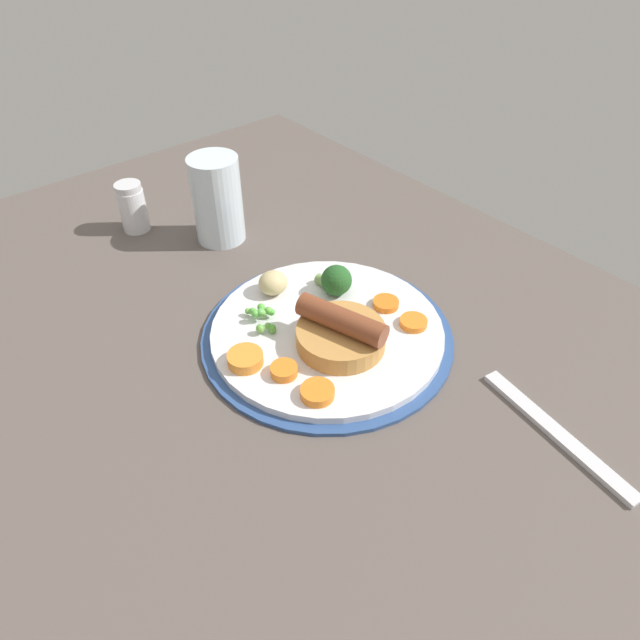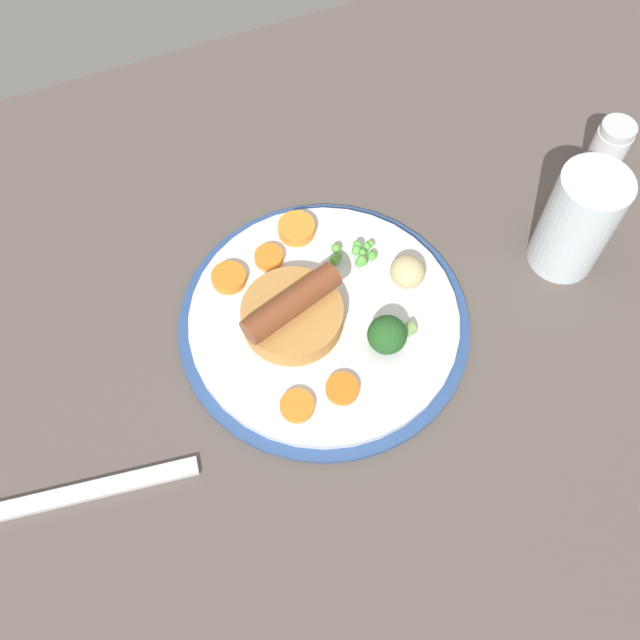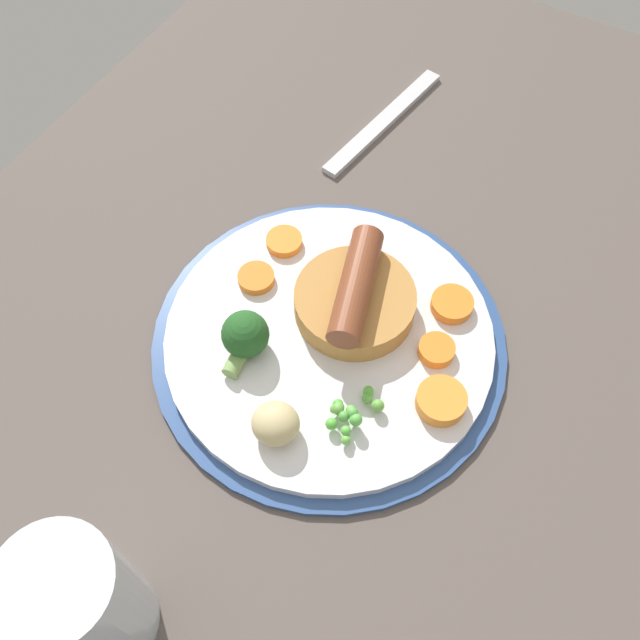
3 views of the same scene
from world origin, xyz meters
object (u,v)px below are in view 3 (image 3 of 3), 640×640
(carrot_slice_0, at_px, (436,350))
(carrot_slice_3, at_px, (256,278))
(carrot_slice_5, at_px, (441,401))
(pea_pile, at_px, (351,411))
(broccoli_floret_near, at_px, (245,336))
(carrot_slice_1, at_px, (284,241))
(drinking_glass, at_px, (82,604))
(potato_chunk_0, at_px, (276,423))
(carrot_slice_2, at_px, (452,304))
(sausage_pudding, at_px, (355,298))
(dinner_plate, at_px, (329,339))
(fork, at_px, (384,121))

(carrot_slice_0, bearing_deg, carrot_slice_3, 94.01)
(carrot_slice_5, bearing_deg, carrot_slice_3, 81.40)
(pea_pile, relative_size, broccoli_floret_near, 1.02)
(carrot_slice_1, xyz_separation_m, drinking_glass, (-0.32, -0.06, 0.04))
(broccoli_floret_near, bearing_deg, drinking_glass, -179.75)
(potato_chunk_0, relative_size, carrot_slice_2, 1.03)
(sausage_pudding, height_order, pea_pile, sausage_pudding)
(dinner_plate, distance_m, carrot_slice_2, 0.10)
(carrot_slice_0, xyz_separation_m, carrot_slice_1, (0.03, 0.16, -0.00))
(dinner_plate, distance_m, drinking_glass, 0.27)
(broccoli_floret_near, bearing_deg, fork, -1.98)
(broccoli_floret_near, xyz_separation_m, fork, (0.29, 0.03, -0.03))
(pea_pile, relative_size, potato_chunk_0, 1.43)
(sausage_pudding, distance_m, drinking_glass, 0.29)
(drinking_glass, bearing_deg, carrot_slice_2, -16.40)
(sausage_pudding, distance_m, broccoli_floret_near, 0.09)
(dinner_plate, bearing_deg, sausage_pudding, -12.03)
(carrot_slice_5, relative_size, fork, 0.21)
(carrot_slice_5, bearing_deg, fork, 34.64)
(carrot_slice_0, bearing_deg, dinner_plate, 107.81)
(pea_pile, height_order, broccoli_floret_near, broccoli_floret_near)
(fork, bearing_deg, pea_pile, -148.48)
(carrot_slice_3, bearing_deg, dinner_plate, -100.76)
(potato_chunk_0, height_order, fork, potato_chunk_0)
(carrot_slice_3, distance_m, fork, 0.24)
(carrot_slice_3, bearing_deg, sausage_pudding, -79.85)
(fork, bearing_deg, dinner_plate, -153.90)
(dinner_plate, relative_size, broccoli_floret_near, 5.73)
(carrot_slice_1, xyz_separation_m, carrot_slice_5, (-0.07, -0.18, 0.00))
(pea_pile, height_order, carrot_slice_5, pea_pile)
(carrot_slice_0, bearing_deg, drinking_glass, 159.86)
(carrot_slice_2, xyz_separation_m, carrot_slice_3, (-0.06, 0.15, -0.00))
(carrot_slice_0, xyz_separation_m, carrot_slice_3, (-0.01, 0.16, -0.00))
(broccoli_floret_near, bearing_deg, sausage_pudding, -44.93)
(potato_chunk_0, bearing_deg, dinner_plate, 4.49)
(carrot_slice_1, distance_m, fork, 0.19)
(broccoli_floret_near, distance_m, carrot_slice_5, 0.16)
(sausage_pudding, height_order, broccoli_floret_near, sausage_pudding)
(sausage_pudding, distance_m, pea_pile, 0.10)
(carrot_slice_5, xyz_separation_m, fork, (0.26, 0.18, -0.02))
(broccoli_floret_near, height_order, potato_chunk_0, broccoli_floret_near)
(carrot_slice_5, xyz_separation_m, drinking_glass, (-0.25, 0.13, 0.04))
(pea_pile, xyz_separation_m, carrot_slice_1, (0.11, 0.13, -0.01))
(potato_chunk_0, distance_m, carrot_slice_3, 0.14)
(sausage_pudding, distance_m, carrot_slice_2, 0.08)
(dinner_plate, relative_size, carrot_slice_1, 9.17)
(carrot_slice_1, bearing_deg, broccoli_floret_near, -164.92)
(dinner_plate, bearing_deg, carrot_slice_5, -96.94)
(sausage_pudding, relative_size, potato_chunk_0, 2.93)
(dinner_plate, relative_size, sausage_pudding, 2.75)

